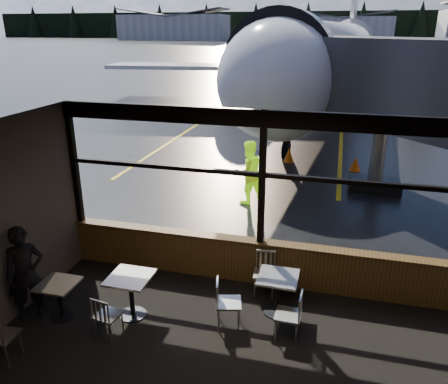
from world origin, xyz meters
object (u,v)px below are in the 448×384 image
at_px(chair_near_w, 229,303).
at_px(ground_crew, 248,172).
at_px(jet_bridge, 425,118).
at_px(cone_nose, 355,164).
at_px(cafe_table_mid, 132,296).
at_px(airliner, 334,11).
at_px(cone_extra, 289,155).
at_px(chair_left_s, 2,337).
at_px(chair_mid_s, 108,316).
at_px(cone_wing, 246,107).
at_px(chair_near_n, 265,275).
at_px(cafe_table_near, 277,295).
at_px(cafe_table_left, 60,300).
at_px(passenger, 26,274).
at_px(chair_near_e, 288,315).

relative_size(chair_near_w, ground_crew, 0.48).
distance_m(jet_bridge, cone_nose, 3.82).
xyz_separation_m(cafe_table_mid, cone_nose, (4.01, 9.81, -0.14)).
xyz_separation_m(airliner, cone_extra, (-0.90, -13.36, -5.56)).
relative_size(cafe_table_mid, chair_left_s, 0.92).
distance_m(chair_mid_s, chair_left_s, 1.58).
relative_size(jet_bridge, chair_mid_s, 14.22).
bearing_deg(cone_wing, ground_crew, -77.83).
bearing_deg(ground_crew, cafe_table_mid, 39.60).
bearing_deg(jet_bridge, cone_nose, 120.83).
height_order(chair_near_w, chair_near_n, chair_near_w).
bearing_deg(ground_crew, cone_nose, -170.61).
xyz_separation_m(chair_near_w, chair_left_s, (-3.14, -1.71, -0.01)).
xyz_separation_m(airliner, ground_crew, (-1.58, -17.81, -4.91)).
bearing_deg(chair_mid_s, cafe_table_near, 36.37).
height_order(chair_left_s, cone_nose, chair_left_s).
bearing_deg(cafe_table_left, ground_crew, 71.62).
bearing_deg(chair_near_n, ground_crew, -79.81).
bearing_deg(passenger, cafe_table_left, -28.12).
xyz_separation_m(airliner, cone_nose, (1.55, -13.89, -5.58)).
relative_size(cone_wing, cone_extra, 0.78).
xyz_separation_m(cafe_table_left, cone_nose, (5.21, 10.17, -0.08)).
bearing_deg(chair_mid_s, jet_bridge, 62.92).
height_order(cafe_table_left, cone_wing, cafe_table_left).
xyz_separation_m(airliner, chair_left_s, (-3.87, -25.24, -5.41)).
xyz_separation_m(cafe_table_left, passenger, (-0.50, -0.14, 0.53)).
bearing_deg(cafe_table_mid, chair_left_s, -132.62).
xyz_separation_m(chair_near_n, chair_left_s, (-3.57, -2.79, 0.00)).
bearing_deg(cone_wing, chair_near_w, -78.82).
xyz_separation_m(jet_bridge, cone_extra, (-4.03, 3.18, -2.23)).
height_order(cafe_table_mid, cone_nose, cafe_table_mid).
bearing_deg(chair_near_n, jet_bridge, -125.55).
relative_size(cafe_table_near, cone_extra, 1.37).
xyz_separation_m(jet_bridge, cafe_table_near, (-3.10, -6.43, -2.13)).
xyz_separation_m(cone_wing, cone_extra, (3.95, -10.70, 0.06)).
distance_m(jet_bridge, ground_crew, 5.14).
bearing_deg(cafe_table_left, cone_extra, 75.52).
height_order(chair_mid_s, cone_extra, chair_mid_s).
relative_size(airliner, cone_extra, 68.40).
xyz_separation_m(cafe_table_mid, cone_wing, (-2.40, 21.04, -0.18)).
height_order(cafe_table_near, cone_nose, cafe_table_near).
height_order(jet_bridge, cafe_table_mid, jet_bridge).
distance_m(chair_near_e, chair_near_w, 1.03).
relative_size(airliner, cone_nose, 71.81).
bearing_deg(cafe_table_near, chair_mid_s, -152.91).
height_order(cafe_table_near, chair_mid_s, chair_mid_s).
distance_m(chair_mid_s, ground_crew, 6.60).
relative_size(cafe_table_near, chair_near_n, 0.88).
bearing_deg(chair_near_w, chair_near_e, 72.30).
distance_m(airliner, cafe_table_left, 24.95).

